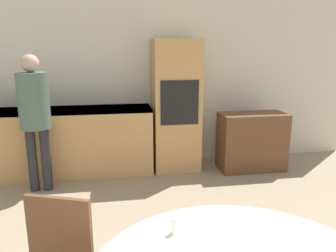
# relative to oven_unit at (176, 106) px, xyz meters

# --- Properties ---
(wall_back) EXTENTS (6.64, 0.05, 2.60)m
(wall_back) POSITION_rel_oven_unit_xyz_m (-0.45, 0.34, 0.38)
(wall_back) COLOR beige
(wall_back) RESTS_ON ground_plane
(kitchen_counter) EXTENTS (2.56, 0.60, 0.92)m
(kitchen_counter) POSITION_rel_oven_unit_xyz_m (-1.64, -0.01, -0.45)
(kitchen_counter) COLOR tan
(kitchen_counter) RESTS_ON ground_plane
(oven_unit) EXTENTS (0.65, 0.59, 1.84)m
(oven_unit) POSITION_rel_oven_unit_xyz_m (0.00, 0.00, 0.00)
(oven_unit) COLOR tan
(oven_unit) RESTS_ON ground_plane
(sideboard) EXTENTS (0.94, 0.45, 0.83)m
(sideboard) POSITION_rel_oven_unit_xyz_m (1.07, -0.25, -0.51)
(sideboard) COLOR brown
(sideboard) RESTS_ON ground_plane
(person_standing) EXTENTS (0.36, 0.36, 1.66)m
(person_standing) POSITION_rel_oven_unit_xyz_m (-1.80, -0.53, 0.10)
(person_standing) COLOR #262628
(person_standing) RESTS_ON ground_plane
(salt_shaker) EXTENTS (0.03, 0.03, 0.09)m
(salt_shaker) POSITION_rel_oven_unit_xyz_m (-0.55, -2.92, -0.15)
(salt_shaker) COLOR white
(salt_shaker) RESTS_ON dining_table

